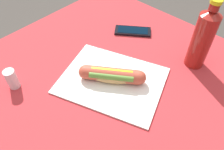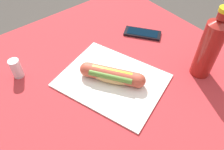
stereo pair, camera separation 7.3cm
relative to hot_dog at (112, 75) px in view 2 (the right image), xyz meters
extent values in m
cylinder|color=brown|center=(0.38, -0.37, -0.42)|extent=(0.07, 0.07, 0.72)
cylinder|color=brown|center=(0.38, 0.30, -0.42)|extent=(0.07, 0.07, 0.72)
cube|color=brown|center=(-0.02, -0.04, -0.05)|extent=(0.96, 0.83, 0.03)
cube|color=#B72D33|center=(-0.02, -0.04, -0.03)|extent=(1.02, 0.89, 0.00)
cube|color=white|center=(0.00, 0.00, -0.03)|extent=(0.40, 0.36, 0.01)
ellipsoid|color=tan|center=(0.00, 0.00, 0.00)|extent=(0.17, 0.14, 0.04)
cylinder|color=#BC4C38|center=(0.00, 0.00, 0.00)|extent=(0.17, 0.14, 0.05)
sphere|color=#BC4C38|center=(0.07, 0.05, 0.00)|extent=(0.05, 0.05, 0.05)
sphere|color=#BC4C38|center=(-0.07, -0.05, 0.00)|extent=(0.05, 0.05, 0.05)
cube|color=yellow|center=(0.00, 0.00, 0.02)|extent=(0.12, 0.08, 0.00)
cylinder|color=#568433|center=(-0.01, 0.01, 0.01)|extent=(0.13, 0.10, 0.02)
cube|color=black|center=(0.12, -0.26, -0.02)|extent=(0.16, 0.14, 0.01)
cube|color=black|center=(0.12, -0.26, -0.02)|extent=(0.13, 0.11, 0.00)
cylinder|color=maroon|center=(-0.16, -0.27, 0.07)|extent=(0.07, 0.07, 0.20)
cone|color=maroon|center=(-0.16, -0.27, 0.18)|extent=(0.07, 0.07, 0.02)
cylinder|color=maroon|center=(-0.16, -0.27, 0.20)|extent=(0.03, 0.03, 0.02)
cylinder|color=silver|center=(0.22, 0.23, 0.00)|extent=(0.04, 0.04, 0.07)
camera|label=1|loc=(-0.33, 0.36, 0.54)|focal=35.42mm
camera|label=2|loc=(-0.38, 0.31, 0.54)|focal=35.42mm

